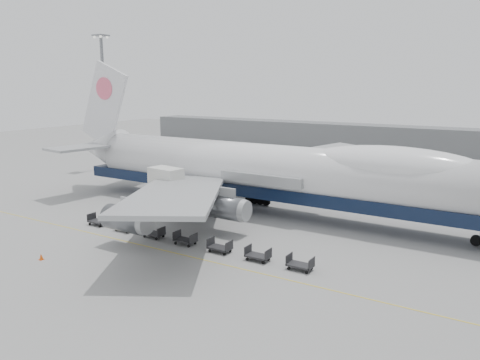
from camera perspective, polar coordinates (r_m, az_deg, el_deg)
The scene contains 14 objects.
ground at distance 51.31m, azimuth -3.20°, elevation -6.99°, with size 260.00×260.00×0.00m, color gray.
apron_line at distance 46.79m, azimuth -7.43°, elevation -8.94°, with size 60.00×0.15×0.01m, color gold.
hangar at distance 116.92m, azimuth 12.54°, elevation 5.01°, with size 110.00×8.00×7.00m, color slate.
floodlight_mast at distance 94.67m, azimuth -16.23°, elevation 9.89°, with size 2.40×2.40×25.43m.
airliner at distance 59.55m, azimuth 3.84°, elevation 1.20°, with size 67.00×55.30×19.98m.
catering_truck at distance 60.01m, azimuth -8.97°, elevation -0.97°, with size 4.99×3.76×6.03m.
traffic_cone at distance 48.71m, azimuth -23.08°, elevation -8.60°, with size 0.42×0.42×0.62m.
dolly_0 at distance 57.86m, azimuth -16.91°, elevation -4.78°, with size 2.30×1.35×1.30m.
dolly_1 at distance 54.79m, azimuth -13.87°, elevation -5.52°, with size 2.30×1.35×1.30m.
dolly_2 at distance 51.90m, azimuth -10.48°, elevation -6.34°, with size 2.30×1.35×1.30m.
dolly_3 at distance 49.22m, azimuth -6.69°, elevation -7.22°, with size 2.30×1.35×1.30m.
dolly_4 at distance 46.79m, azimuth -2.47°, elevation -8.16°, with size 2.30×1.35×1.30m.
dolly_5 at distance 44.66m, azimuth 2.21°, elevation -9.15°, with size 2.30×1.35×1.30m.
dolly_6 at distance 42.85m, azimuth 7.34°, elevation -10.15°, with size 2.30×1.35×1.30m.
Camera 1 is at (27.83, -39.89, 16.34)m, focal length 35.00 mm.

